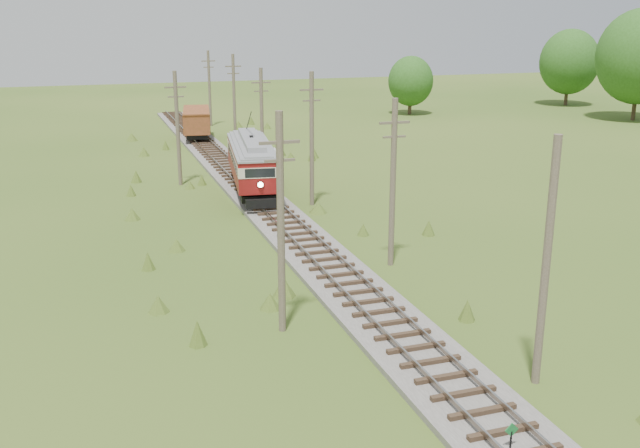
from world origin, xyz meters
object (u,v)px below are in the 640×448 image
object	(u,v)px
switch_marker	(511,436)
streetcar	(252,160)
gondola	(197,121)
gravel_pile	(264,148)

from	to	relation	value
switch_marker	streetcar	distance (m)	33.60
switch_marker	streetcar	bearing A→B (deg)	89.66
streetcar	gondola	size ratio (longest dim) A/B	1.45
streetcar	gondola	distance (m)	24.98
switch_marker	gondola	world-z (taller)	gondola
streetcar	gondola	world-z (taller)	streetcar
switch_marker	gravel_pile	xyz separation A→B (m)	(4.94, 48.94, -0.03)
gravel_pile	streetcar	bearing A→B (deg)	-107.12
switch_marker	streetcar	world-z (taller)	streetcar
gravel_pile	switch_marker	bearing A→B (deg)	-95.77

